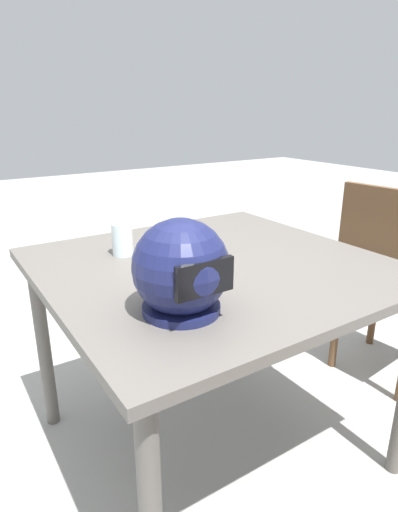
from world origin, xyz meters
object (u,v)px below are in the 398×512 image
motorcycle_helmet (181,269)px  drinking_glass (122,239)px  chair_side (388,276)px  pizza (185,254)px  dining_table (213,285)px

motorcycle_helmet → drinking_glass: 0.48m
drinking_glass → chair_side: bearing=165.4°
pizza → dining_table: bearing=139.7°
drinking_glass → chair_side: (-1.10, 0.29, -0.27)m
motorcycle_helmet → chair_side: size_ratio=0.26×
drinking_glass → chair_side: chair_side is taller
pizza → drinking_glass: (0.14, -0.17, 0.03)m
dining_table → chair_side: size_ratio=1.17×
pizza → chair_side: bearing=173.1°
pizza → motorcycle_helmet: (0.20, 0.31, 0.09)m
pizza → motorcycle_helmet: motorcycle_helmet is taller
pizza → chair_side: size_ratio=0.29×
pizza → chair_side: 0.99m
motorcycle_helmet → drinking_glass: motorcycle_helmet is taller
motorcycle_helmet → drinking_glass: (-0.05, -0.48, -0.06)m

